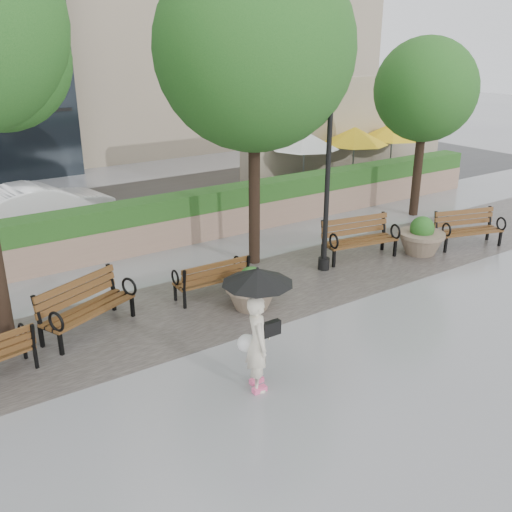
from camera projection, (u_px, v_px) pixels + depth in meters
ground at (337, 351)px, 10.36m from camera, size 100.00×100.00×0.00m
cobble_strip at (247, 294)px, 12.68m from camera, size 28.00×3.20×0.01m
hedge_wall at (166, 221)px, 15.54m from camera, size 24.00×0.80×1.35m
cafe_wall at (351, 130)px, 22.37m from camera, size 10.00×0.60×4.00m
cafe_hedge at (380, 181)px, 20.96m from camera, size 8.00×0.50×0.90m
asphalt_street at (115, 211)px, 18.87m from camera, size 40.00×7.00×0.00m
bench_1 at (88, 317)px, 10.98m from camera, size 2.03×1.45×1.02m
bench_2 at (212, 286)px, 12.48m from camera, size 1.66×0.69×0.88m
bench_3 at (359, 247)px, 14.67m from camera, size 2.05×1.10×1.05m
bench_4 at (467, 236)px, 15.53m from camera, size 1.94×1.21×0.98m
planter_left at (251, 292)px, 11.92m from camera, size 1.10×1.10×0.92m
planter_right at (421, 239)px, 14.96m from camera, size 1.22×1.22×1.02m
lamppost at (327, 196)px, 13.40m from camera, size 0.28×0.28×4.22m
tree_1 at (258, 55)px, 12.88m from camera, size 4.56×4.56×7.39m
tree_2 at (427, 93)px, 17.28m from camera, size 3.23×3.10×5.45m
patio_umb_white at (304, 140)px, 20.10m from camera, size 2.50×2.50×2.30m
patio_umb_yellow_a at (355, 136)px, 20.97m from camera, size 2.50×2.50×2.30m
patio_umb_yellow_b at (393, 131)px, 22.13m from camera, size 2.50×2.50×2.30m
car_right at (39, 208)px, 16.54m from camera, size 4.58×2.22×1.45m
pedestrian at (258, 317)px, 8.88m from camera, size 1.12×1.12×2.06m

